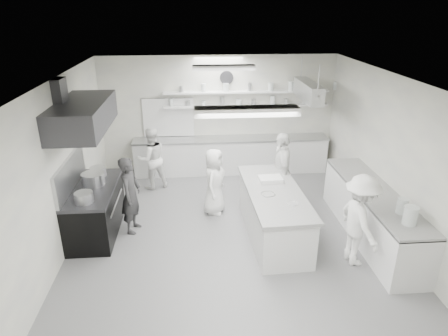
{
  "coord_description": "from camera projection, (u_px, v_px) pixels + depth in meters",
  "views": [
    {
      "loc": [
        -0.66,
        -6.54,
        4.17
      ],
      "look_at": [
        -0.09,
        0.6,
        1.19
      ],
      "focal_mm": 31.79,
      "sensor_mm": 36.0,
      "label": 1
    }
  ],
  "objects": [
    {
      "name": "floor",
      "position": [
        231.0,
        237.0,
        7.67
      ],
      "size": [
        6.0,
        7.0,
        0.02
      ],
      "primitive_type": "cube",
      "color": "gray",
      "rests_on": "ground"
    },
    {
      "name": "ceiling",
      "position": [
        232.0,
        80.0,
        6.51
      ],
      "size": [
        6.0,
        7.0,
        0.02
      ],
      "primitive_type": "cube",
      "color": "silver",
      "rests_on": "wall_back"
    },
    {
      "name": "wall_back",
      "position": [
        219.0,
        114.0,
        10.31
      ],
      "size": [
        6.0,
        0.04,
        3.0
      ],
      "primitive_type": "cube",
      "color": "silver",
      "rests_on": "floor"
    },
    {
      "name": "wall_front",
      "position": [
        267.0,
        299.0,
        3.87
      ],
      "size": [
        6.0,
        0.04,
        3.0
      ],
      "primitive_type": "cube",
      "color": "silver",
      "rests_on": "floor"
    },
    {
      "name": "wall_left",
      "position": [
        60.0,
        170.0,
        6.87
      ],
      "size": [
        0.04,
        7.0,
        3.0
      ],
      "primitive_type": "cube",
      "color": "silver",
      "rests_on": "floor"
    },
    {
      "name": "wall_right",
      "position": [
        393.0,
        160.0,
        7.31
      ],
      "size": [
        0.04,
        7.0,
        3.0
      ],
      "primitive_type": "cube",
      "color": "silver",
      "rests_on": "floor"
    },
    {
      "name": "stove",
      "position": [
        96.0,
        211.0,
        7.67
      ],
      "size": [
        0.8,
        1.8,
        0.9
      ],
      "primitive_type": "cube",
      "color": "black",
      "rests_on": "floor"
    },
    {
      "name": "exhaust_hood",
      "position": [
        82.0,
        116.0,
        6.94
      ],
      "size": [
        0.85,
        2.0,
        0.5
      ],
      "primitive_type": "cube",
      "color": "#303034",
      "rests_on": "wall_left"
    },
    {
      "name": "back_counter",
      "position": [
        231.0,
        155.0,
        10.45
      ],
      "size": [
        5.0,
        0.6,
        0.92
      ],
      "primitive_type": "cube",
      "color": "silver",
      "rests_on": "floor"
    },
    {
      "name": "shelf_lower",
      "position": [
        246.0,
        105.0,
        10.14
      ],
      "size": [
        4.2,
        0.26,
        0.04
      ],
      "primitive_type": "cube",
      "color": "silver",
      "rests_on": "wall_back"
    },
    {
      "name": "shelf_upper",
      "position": [
        246.0,
        92.0,
        10.01
      ],
      "size": [
        4.2,
        0.26,
        0.04
      ],
      "primitive_type": "cube",
      "color": "silver",
      "rests_on": "wall_back"
    },
    {
      "name": "pass_through_window",
      "position": [
        168.0,
        117.0,
        10.21
      ],
      "size": [
        1.3,
        0.04,
        1.0
      ],
      "primitive_type": "cube",
      "color": "black",
      "rests_on": "wall_back"
    },
    {
      "name": "wall_clock",
      "position": [
        227.0,
        78.0,
        9.92
      ],
      "size": [
        0.32,
        0.05,
        0.32
      ],
      "primitive_type": "cylinder",
      "rotation": [
        1.57,
        0.0,
        0.0
      ],
      "color": "white",
      "rests_on": "wall_back"
    },
    {
      "name": "right_counter",
      "position": [
        372.0,
        215.0,
        7.49
      ],
      "size": [
        0.74,
        3.3,
        0.94
      ],
      "primitive_type": "cube",
      "color": "silver",
      "rests_on": "floor"
    },
    {
      "name": "pot_rack",
      "position": [
        308.0,
        91.0,
        9.14
      ],
      "size": [
        0.3,
        1.6,
        0.4
      ],
      "primitive_type": "cube",
      "color": "#ABADB0",
      "rests_on": "ceiling"
    },
    {
      "name": "light_fixture_front",
      "position": [
        247.0,
        111.0,
        4.88
      ],
      "size": [
        1.3,
        0.25,
        0.1
      ],
      "primitive_type": "cube",
      "color": "silver",
      "rests_on": "ceiling"
    },
    {
      "name": "light_fixture_rear",
      "position": [
        224.0,
        68.0,
        8.19
      ],
      "size": [
        1.3,
        0.25,
        0.1
      ],
      "primitive_type": "cube",
      "color": "silver",
      "rests_on": "ceiling"
    },
    {
      "name": "prep_island",
      "position": [
        273.0,
        214.0,
        7.56
      ],
      "size": [
        1.01,
        2.48,
        0.9
      ],
      "primitive_type": "cube",
      "rotation": [
        0.0,
        0.0,
        0.04
      ],
      "color": "silver",
      "rests_on": "floor"
    },
    {
      "name": "stove_pot",
      "position": [
        93.0,
        180.0,
        7.56
      ],
      "size": [
        0.43,
        0.43,
        0.28
      ],
      "primitive_type": "cylinder",
      "color": "#ABADB0",
      "rests_on": "stove"
    },
    {
      "name": "cook_stove",
      "position": [
        131.0,
        195.0,
        7.59
      ],
      "size": [
        0.48,
        0.63,
        1.54
      ],
      "primitive_type": "imported",
      "rotation": [
        0.0,
        0.0,
        1.35
      ],
      "color": "#2D2C2E",
      "rests_on": "floor"
    },
    {
      "name": "cook_back",
      "position": [
        151.0,
        158.0,
        9.42
      ],
      "size": [
        0.9,
        0.82,
        1.51
      ],
      "primitive_type": "imported",
      "rotation": [
        0.0,
        0.0,
        -2.72
      ],
      "color": "white",
      "rests_on": "floor"
    },
    {
      "name": "cook_island_left",
      "position": [
        214.0,
        181.0,
        8.31
      ],
      "size": [
        0.66,
        0.81,
        1.43
      ],
      "primitive_type": "imported",
      "rotation": [
        0.0,
        0.0,
        1.23
      ],
      "color": "white",
      "rests_on": "floor"
    },
    {
      "name": "cook_island_right",
      "position": [
        281.0,
        171.0,
        8.47
      ],
      "size": [
        0.54,
        1.04,
        1.71
      ],
      "primitive_type": "imported",
      "rotation": [
        0.0,
        0.0,
        -1.69
      ],
      "color": "white",
      "rests_on": "floor"
    },
    {
      "name": "cook_right",
      "position": [
        360.0,
        220.0,
        6.62
      ],
      "size": [
        0.71,
        1.11,
        1.63
      ],
      "primitive_type": "imported",
      "rotation": [
        0.0,
        0.0,
        1.68
      ],
      "color": "white",
      "rests_on": "floor"
    },
    {
      "name": "bowl_island_a",
      "position": [
        268.0,
        195.0,
        7.23
      ],
      "size": [
        0.3,
        0.3,
        0.06
      ],
      "primitive_type": "imported",
      "rotation": [
        0.0,
        0.0,
        0.26
      ],
      "color": "#ABADB0",
      "rests_on": "prep_island"
    },
    {
      "name": "bowl_island_b",
      "position": [
        292.0,
        205.0,
        6.89
      ],
      "size": [
        0.25,
        0.25,
        0.06
      ],
      "primitive_type": "imported",
      "rotation": [
        0.0,
        0.0,
        -0.29
      ],
      "color": "silver",
      "rests_on": "prep_island"
    },
    {
      "name": "bowl_right",
      "position": [
        365.0,
        186.0,
        7.53
      ],
      "size": [
        0.21,
        0.21,
        0.05
      ],
      "primitive_type": "imported",
      "rotation": [
        0.0,
        0.0,
        -0.0
      ],
      "color": "silver",
      "rests_on": "right_counter"
    }
  ]
}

